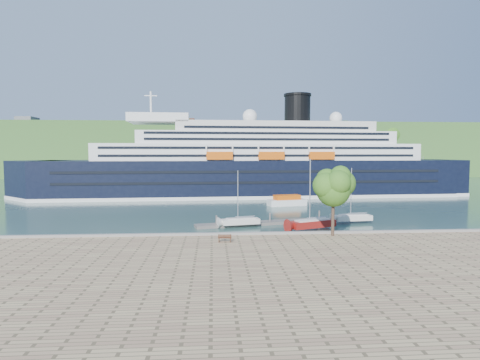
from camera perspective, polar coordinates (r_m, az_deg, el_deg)
name	(u,v)px	position (r m, az deg, el deg)	size (l,w,h in m)	color
ground	(274,242)	(49.90, 4.88, -8.77)	(400.00, 400.00, 0.00)	#294944
far_hillside	(228,150)	(193.24, -1.69, 4.29)	(400.00, 50.00, 24.00)	#305221
quay_coping	(274,233)	(49.47, 4.92, -7.53)	(220.00, 0.50, 0.30)	slate
cruise_ship	(250,145)	(99.90, 1.41, 5.02)	(114.02, 16.60, 25.60)	black
park_bench	(225,238)	(45.12, -2.18, -8.19)	(1.55, 0.63, 0.99)	#4F2916
promenade_tree	(333,198)	(49.05, 13.11, -2.52)	(5.48, 5.48, 9.08)	#3B6C1C
floating_pontoon	(257,223)	(61.30, 2.43, -6.16)	(18.99, 2.32, 0.42)	#69635D
sailboat_white_near	(241,200)	(58.80, 0.10, -2.87)	(6.17, 1.71, 7.97)	silver
sailboat_red	(313,197)	(56.82, 10.34, -2.35)	(7.43, 2.06, 9.60)	maroon
sailboat_white_far	(354,197)	(64.37, 15.86, -2.34)	(6.33, 1.76, 8.17)	silver
tender_launch	(287,200)	(83.16, 6.69, -2.88)	(8.00, 2.74, 2.21)	#D7550C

